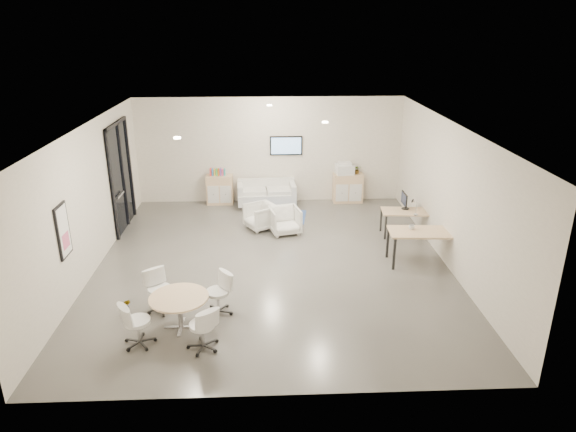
# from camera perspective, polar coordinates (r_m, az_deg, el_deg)

# --- Properties ---
(room_shell) EXTENTS (9.60, 10.60, 4.80)m
(room_shell) POSITION_cam_1_polar(r_m,az_deg,el_deg) (11.35, -1.81, 2.00)
(room_shell) COLOR #4F4C48
(room_shell) RESTS_ON ground
(glass_door) EXTENTS (0.09, 1.90, 2.85)m
(glass_door) POSITION_cam_1_polar(r_m,az_deg,el_deg) (14.29, -18.07, 4.54)
(glass_door) COLOR black
(glass_door) RESTS_ON room_shell
(artwork) EXTENTS (0.05, 0.54, 1.04)m
(artwork) POSITION_cam_1_polar(r_m,az_deg,el_deg) (10.59, -23.71, -1.54)
(artwork) COLOR black
(artwork) RESTS_ON room_shell
(wall_tv) EXTENTS (0.98, 0.06, 0.58)m
(wall_tv) POSITION_cam_1_polar(r_m,az_deg,el_deg) (15.61, -0.21, 7.82)
(wall_tv) COLOR black
(wall_tv) RESTS_ON room_shell
(ceiling_spots) EXTENTS (3.14, 4.14, 0.03)m
(ceiling_spots) POSITION_cam_1_polar(r_m,az_deg,el_deg) (11.76, -2.95, 10.61)
(ceiling_spots) COLOR #FFEAC6
(ceiling_spots) RESTS_ON room_shell
(sideboard_left) EXTENTS (0.80, 0.41, 0.90)m
(sideboard_left) POSITION_cam_1_polar(r_m,az_deg,el_deg) (15.82, -7.58, 2.92)
(sideboard_left) COLOR #DAB183
(sideboard_left) RESTS_ON room_shell
(sideboard_right) EXTENTS (0.90, 0.44, 0.90)m
(sideboard_right) POSITION_cam_1_polar(r_m,az_deg,el_deg) (15.95, 6.66, 3.11)
(sideboard_right) COLOR #DAB183
(sideboard_right) RESTS_ON room_shell
(books) EXTENTS (0.46, 0.14, 0.22)m
(books) POSITION_cam_1_polar(r_m,az_deg,el_deg) (15.67, -7.82, 4.87)
(books) COLOR red
(books) RESTS_ON sideboard_left
(printer) EXTENTS (0.58, 0.50, 0.37)m
(printer) POSITION_cam_1_polar(r_m,az_deg,el_deg) (15.76, 6.31, 5.26)
(printer) COLOR white
(printer) RESTS_ON sideboard_right
(loveseat) EXTENTS (1.78, 0.97, 0.65)m
(loveseat) POSITION_cam_1_polar(r_m,az_deg,el_deg) (15.59, -2.41, 2.45)
(loveseat) COLOR silver
(loveseat) RESTS_ON room_shell
(blue_rug) EXTENTS (1.82, 1.34, 0.01)m
(blue_rug) POSITION_cam_1_polar(r_m,az_deg,el_deg) (14.77, -1.35, -0.02)
(blue_rug) COLOR navy
(blue_rug) RESTS_ON room_shell
(armchair_left) EXTENTS (0.95, 0.97, 0.75)m
(armchair_left) POSITION_cam_1_polar(r_m,az_deg,el_deg) (13.81, -3.06, 0.08)
(armchair_left) COLOR silver
(armchair_left) RESTS_ON room_shell
(armchair_right) EXTENTS (0.89, 0.85, 0.77)m
(armchair_right) POSITION_cam_1_polar(r_m,az_deg,el_deg) (13.49, -0.34, -0.37)
(armchair_right) COLOR silver
(armchair_right) RESTS_ON room_shell
(desk_rear) EXTENTS (1.33, 0.74, 0.67)m
(desk_rear) POSITION_cam_1_polar(r_m,az_deg,el_deg) (13.65, 13.03, 0.29)
(desk_rear) COLOR #DAB183
(desk_rear) RESTS_ON room_shell
(desk_front) EXTENTS (1.55, 0.84, 0.79)m
(desk_front) POSITION_cam_1_polar(r_m,az_deg,el_deg) (12.10, 14.69, -2.00)
(desk_front) COLOR #DAB183
(desk_front) RESTS_ON room_shell
(monitor) EXTENTS (0.20, 0.50, 0.44)m
(monitor) POSITION_cam_1_polar(r_m,az_deg,el_deg) (13.68, 12.81, 1.70)
(monitor) COLOR black
(monitor) RESTS_ON desk_rear
(round_table) EXTENTS (1.07, 1.07, 0.65)m
(round_table) POSITION_cam_1_polar(r_m,az_deg,el_deg) (9.53, -12.01, -9.22)
(round_table) COLOR #DAB183
(round_table) RESTS_ON room_shell
(meeting_chairs) EXTENTS (2.09, 2.09, 0.82)m
(meeting_chairs) POSITION_cam_1_polar(r_m,az_deg,el_deg) (9.60, -11.94, -10.00)
(meeting_chairs) COLOR white
(meeting_chairs) RESTS_ON room_shell
(plant_cabinet) EXTENTS (0.26, 0.29, 0.21)m
(plant_cabinet) POSITION_cam_1_polar(r_m,az_deg,el_deg) (15.84, 7.70, 5.04)
(plant_cabinet) COLOR #3F7F3F
(plant_cabinet) RESTS_ON sideboard_right
(plant_floor) EXTENTS (0.18, 0.31, 0.14)m
(plant_floor) POSITION_cam_1_polar(r_m,az_deg,el_deg) (10.48, -17.48, -9.94)
(plant_floor) COLOR #3F7F3F
(plant_floor) RESTS_ON room_shell
(cup) EXTENTS (0.16, 0.14, 0.13)m
(cup) POSITION_cam_1_polar(r_m,az_deg,el_deg) (12.09, 13.58, -1.16)
(cup) COLOR white
(cup) RESTS_ON desk_front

